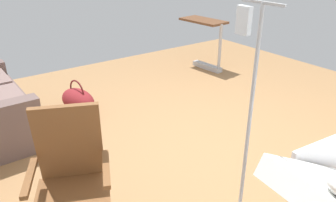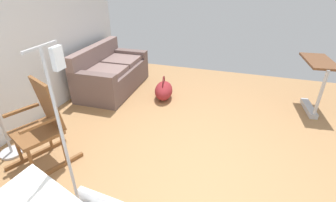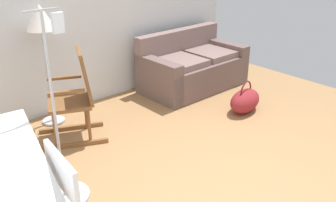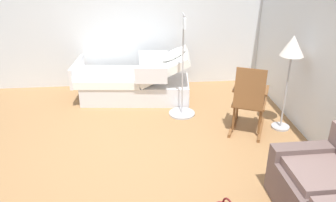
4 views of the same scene
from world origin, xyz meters
name	(u,v)px [view 2 (image 2 of 4)]	position (x,y,z in m)	size (l,w,h in m)	color
ground_plane	(197,163)	(0.00, 0.00, 0.00)	(6.52, 6.52, 0.00)	#9E7247
couch	(112,74)	(1.63, 2.03, 0.31)	(1.61, 0.88, 0.85)	#68534F
rocking_chair	(42,126)	(-0.49, 1.75, 0.50)	(0.89, 0.74, 1.05)	brown
overbed_table	(316,80)	(1.89, -1.54, 0.53)	(0.86, 0.47, 0.84)	#B2B5BA
duffel_bag	(164,90)	(1.54, 0.94, 0.15)	(0.61, 0.43, 0.43)	maroon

